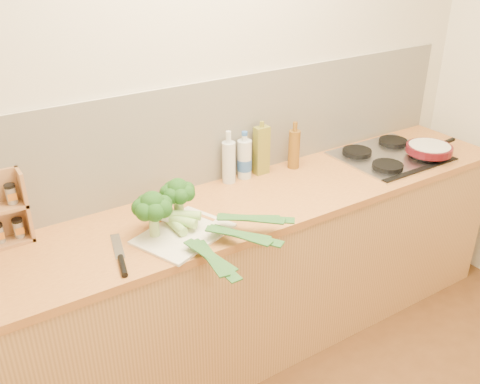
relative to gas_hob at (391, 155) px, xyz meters
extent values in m
plane|color=beige|center=(-1.02, 0.30, 0.39)|extent=(3.50, 0.00, 3.50)
cube|color=silver|center=(-1.02, 0.29, 0.26)|extent=(3.20, 0.02, 0.54)
cube|color=tan|center=(-1.02, 0.00, -0.48)|extent=(3.20, 0.60, 0.86)
cube|color=#CE893C|center=(-1.02, 0.00, -0.03)|extent=(3.20, 0.62, 0.04)
cube|color=silver|center=(0.00, 0.00, -0.01)|extent=(0.58, 0.50, 0.01)
cube|color=black|center=(0.00, -0.23, 0.00)|extent=(0.58, 0.04, 0.01)
cylinder|color=black|center=(-0.15, -0.12, 0.01)|extent=(0.17, 0.17, 0.03)
cylinder|color=black|center=(0.15, -0.12, 0.01)|extent=(0.17, 0.17, 0.03)
cylinder|color=black|center=(-0.15, 0.12, 0.01)|extent=(0.17, 0.17, 0.03)
cylinder|color=black|center=(0.15, 0.12, 0.01)|extent=(0.17, 0.17, 0.03)
cube|color=white|center=(-1.41, -0.11, -0.01)|extent=(0.47, 0.42, 0.01)
cylinder|color=#9EBF6F|center=(-1.53, -0.06, 0.04)|extent=(0.04, 0.04, 0.09)
sphere|color=#17340E|center=(-1.53, -0.06, 0.15)|extent=(0.11, 0.11, 0.11)
sphere|color=#17340E|center=(-1.48, -0.06, 0.14)|extent=(0.08, 0.08, 0.08)
sphere|color=#17340E|center=(-1.50, -0.03, 0.14)|extent=(0.08, 0.08, 0.08)
sphere|color=#17340E|center=(-1.54, -0.02, 0.14)|extent=(0.08, 0.08, 0.08)
sphere|color=#17340E|center=(-1.57, -0.04, 0.14)|extent=(0.08, 0.08, 0.08)
sphere|color=#17340E|center=(-1.57, -0.09, 0.14)|extent=(0.08, 0.08, 0.08)
sphere|color=#17340E|center=(-1.54, -0.11, 0.14)|extent=(0.08, 0.08, 0.08)
sphere|color=#17340E|center=(-1.50, -0.10, 0.14)|extent=(0.08, 0.08, 0.08)
cylinder|color=#9EBF6F|center=(-1.37, 0.00, 0.05)|extent=(0.05, 0.05, 0.09)
sphere|color=#17340E|center=(-1.37, 0.00, 0.15)|extent=(0.10, 0.10, 0.10)
sphere|color=#17340E|center=(-1.33, 0.00, 0.14)|extent=(0.07, 0.07, 0.07)
sphere|color=#17340E|center=(-1.35, 0.04, 0.14)|extent=(0.07, 0.07, 0.07)
sphere|color=#17340E|center=(-1.38, 0.05, 0.14)|extent=(0.07, 0.07, 0.07)
sphere|color=#17340E|center=(-1.41, 0.02, 0.14)|extent=(0.07, 0.07, 0.07)
sphere|color=#17340E|center=(-1.41, -0.02, 0.14)|extent=(0.07, 0.07, 0.07)
sphere|color=#17340E|center=(-1.38, -0.04, 0.14)|extent=(0.07, 0.07, 0.07)
sphere|color=#17340E|center=(-1.35, -0.03, 0.14)|extent=(0.07, 0.07, 0.07)
cylinder|color=white|center=(-1.43, 0.07, 0.02)|extent=(0.04, 0.13, 0.04)
cylinder|color=#94C663|center=(-1.43, -0.07, 0.02)|extent=(0.04, 0.16, 0.04)
cube|color=#1A491D|center=(-1.42, -0.38, 0.02)|extent=(0.09, 0.30, 0.02)
cube|color=#1A491D|center=(-1.42, -0.40, 0.02)|extent=(0.05, 0.34, 0.01)
cube|color=#1A491D|center=(-1.42, -0.37, 0.02)|extent=(0.10, 0.28, 0.02)
cylinder|color=white|center=(-1.46, 0.00, 0.04)|extent=(0.09, 0.11, 0.04)
cylinder|color=#94C663|center=(-1.40, -0.09, 0.04)|extent=(0.10, 0.13, 0.04)
cube|color=#1A491D|center=(-1.25, -0.32, 0.04)|extent=(0.16, 0.29, 0.02)
cube|color=#1A491D|center=(-1.24, -0.34, 0.04)|extent=(0.23, 0.31, 0.01)
cube|color=#1A491D|center=(-1.25, -0.31, 0.04)|extent=(0.23, 0.23, 0.02)
cylinder|color=white|center=(-1.48, 0.01, 0.06)|extent=(0.12, 0.11, 0.04)
cylinder|color=#94C663|center=(-1.38, -0.07, 0.06)|extent=(0.14, 0.13, 0.04)
cube|color=#1A491D|center=(-1.15, -0.26, 0.06)|extent=(0.23, 0.26, 0.02)
cube|color=#1A491D|center=(-1.14, -0.27, 0.06)|extent=(0.30, 0.25, 0.01)
cube|color=#1A491D|center=(-1.16, -0.25, 0.06)|extent=(0.27, 0.17, 0.02)
cube|color=silver|center=(-1.69, -0.04, -0.01)|extent=(0.09, 0.21, 0.00)
cylinder|color=black|center=(-1.73, -0.21, 0.00)|extent=(0.06, 0.14, 0.02)
cylinder|color=#540E15|center=(0.17, -0.13, 0.05)|extent=(0.26, 0.26, 0.04)
cylinder|color=beige|center=(0.17, -0.13, 0.07)|extent=(0.23, 0.23, 0.00)
cube|color=black|center=(0.36, -0.11, 0.04)|extent=(0.13, 0.03, 0.02)
cube|color=#B4744D|center=(-2.10, 0.23, -0.01)|extent=(0.27, 0.11, 0.02)
cube|color=#B4744D|center=(-1.98, 0.23, 0.15)|extent=(0.01, 0.11, 0.32)
cylinder|color=gray|center=(-2.02, 0.23, 0.04)|extent=(0.04, 0.04, 0.07)
cylinder|color=gray|center=(-2.02, 0.23, 0.20)|extent=(0.04, 0.04, 0.07)
cube|color=olive|center=(-0.76, 0.23, 0.12)|extent=(0.08, 0.05, 0.27)
cylinder|color=olive|center=(-0.76, 0.23, 0.27)|extent=(0.02, 0.02, 0.03)
cylinder|color=silver|center=(-0.96, 0.24, 0.10)|extent=(0.07, 0.07, 0.22)
cylinder|color=silver|center=(-0.96, 0.24, 0.24)|extent=(0.03, 0.03, 0.06)
cylinder|color=brown|center=(-0.56, 0.20, 0.09)|extent=(0.06, 0.06, 0.22)
cylinder|color=brown|center=(-0.56, 0.20, 0.23)|extent=(0.03, 0.03, 0.05)
cylinder|color=silver|center=(-0.86, 0.24, 0.09)|extent=(0.08, 0.08, 0.21)
cylinder|color=silver|center=(-0.86, 0.24, 0.21)|extent=(0.03, 0.03, 0.03)
cylinder|color=#2E5DB0|center=(-0.86, 0.24, 0.06)|extent=(0.08, 0.08, 0.06)
camera|label=1|loc=(-2.29, -1.93, 1.22)|focal=40.00mm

